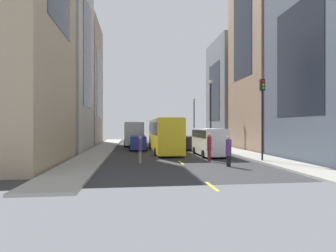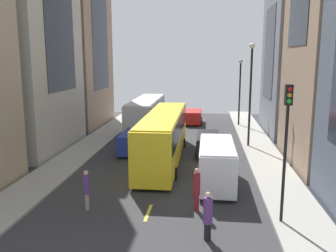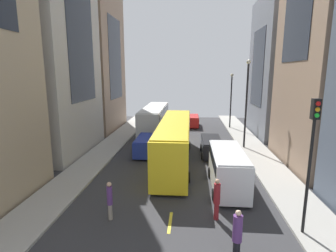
# 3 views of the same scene
# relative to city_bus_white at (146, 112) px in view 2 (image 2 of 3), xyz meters

# --- Properties ---
(ground_plane) EXTENTS (41.43, 41.43, 0.00)m
(ground_plane) POSITION_rel_city_bus_white_xyz_m (3.54, -8.04, -2.01)
(ground_plane) COLOR #333335
(sidewalk_west) EXTENTS (2.78, 44.00, 0.15)m
(sidewalk_west) POSITION_rel_city_bus_white_xyz_m (-3.79, -8.04, -1.93)
(sidewalk_west) COLOR #9E9B93
(sidewalk_west) RESTS_ON ground
(sidewalk_east) EXTENTS (2.78, 44.00, 0.15)m
(sidewalk_east) POSITION_rel_city_bus_white_xyz_m (10.87, -8.04, -1.93)
(sidewalk_east) COLOR #9E9B93
(sidewalk_east) RESTS_ON ground
(lane_stripe_1) EXTENTS (0.16, 2.00, 0.01)m
(lane_stripe_1) POSITION_rel_city_bus_white_xyz_m (3.54, -20.64, -2.00)
(lane_stripe_1) COLOR yellow
(lane_stripe_1) RESTS_ON ground
(lane_stripe_2) EXTENTS (0.16, 2.00, 0.01)m
(lane_stripe_2) POSITION_rel_city_bus_white_xyz_m (3.54, -12.24, -2.00)
(lane_stripe_2) COLOR yellow
(lane_stripe_2) RESTS_ON ground
(lane_stripe_3) EXTENTS (0.16, 2.00, 0.01)m
(lane_stripe_3) POSITION_rel_city_bus_white_xyz_m (3.54, -3.84, -2.00)
(lane_stripe_3) COLOR yellow
(lane_stripe_3) RESTS_ON ground
(lane_stripe_4) EXTENTS (0.16, 2.00, 0.01)m
(lane_stripe_4) POSITION_rel_city_bus_white_xyz_m (3.54, 4.56, -2.00)
(lane_stripe_4) COLOR yellow
(lane_stripe_4) RESTS_ON ground
(lane_stripe_5) EXTENTS (0.16, 2.00, 0.01)m
(lane_stripe_5) POSITION_rel_city_bus_white_xyz_m (3.54, 12.96, -2.00)
(lane_stripe_5) COLOR yellow
(lane_stripe_5) RESTS_ON ground
(building_west_2) EXTENTS (7.23, 10.23, 18.66)m
(building_west_2) POSITION_rel_city_bus_white_xyz_m (-8.95, 2.06, 7.32)
(building_west_2) COLOR #937760
(building_west_2) RESTS_ON ground
(building_east_2) EXTENTS (9.61, 9.83, 16.21)m
(building_east_2) POSITION_rel_city_bus_white_xyz_m (17.21, 0.28, 6.10)
(building_east_2) COLOR slate
(building_east_2) RESTS_ON ground
(city_bus_white) EXTENTS (2.81, 11.59, 3.35)m
(city_bus_white) POSITION_rel_city_bus_white_xyz_m (0.00, 0.00, 0.00)
(city_bus_white) COLOR silver
(city_bus_white) RESTS_ON ground
(streetcar_yellow) EXTENTS (2.70, 13.58, 3.59)m
(streetcar_yellow) POSITION_rel_city_bus_white_xyz_m (3.21, -11.21, 0.12)
(streetcar_yellow) COLOR yellow
(streetcar_yellow) RESTS_ON ground
(delivery_van_white) EXTENTS (2.25, 5.89, 2.58)m
(delivery_van_white) POSITION_rel_city_bus_white_xyz_m (7.01, -16.16, -0.49)
(delivery_van_white) COLOR white
(delivery_van_white) RESTS_ON ground
(car_black_0) EXTENTS (1.93, 4.61, 1.56)m
(car_black_0) POSITION_rel_city_bus_white_xyz_m (6.50, -8.87, -1.09)
(car_black_0) COLOR black
(car_black_0) RESTS_ON ground
(car_red_1) EXTENTS (2.05, 4.20, 1.54)m
(car_red_1) POSITION_rel_city_bus_white_xyz_m (4.77, 4.56, -1.10)
(car_red_1) COLOR red
(car_red_1) RESTS_ON ground
(car_blue_2) EXTENTS (1.96, 4.20, 1.66)m
(car_blue_2) POSITION_rel_city_bus_white_xyz_m (0.44, -9.22, -1.03)
(car_blue_2) COLOR #2338AD
(car_blue_2) RESTS_ON ground
(pedestrian_crossing_near) EXTENTS (0.40, 0.40, 2.15)m
(pedestrian_crossing_near) POSITION_rel_city_bus_white_xyz_m (6.48, -23.07, -0.88)
(pedestrian_crossing_near) COLOR black
(pedestrian_crossing_near) RESTS_ON ground
(pedestrian_waiting_curb) EXTENTS (0.34, 0.34, 2.24)m
(pedestrian_waiting_curb) POSITION_rel_city_bus_white_xyz_m (5.93, -20.13, -0.80)
(pedestrian_waiting_curb) COLOR maroon
(pedestrian_waiting_curb) RESTS_ON ground
(pedestrian_crossing_mid) EXTENTS (0.29, 0.29, 2.09)m
(pedestrian_crossing_mid) POSITION_rel_city_bus_white_xyz_m (0.40, -20.62, -0.86)
(pedestrian_crossing_mid) COLOR gray
(pedestrian_crossing_mid) RESTS_ON ground
(traffic_light_near_corner) EXTENTS (0.32, 0.44, 6.32)m
(traffic_light_near_corner) POSITION_rel_city_bus_white_xyz_m (9.88, -21.20, 2.51)
(traffic_light_near_corner) COLOR black
(traffic_light_near_corner) RESTS_ON ground
(streetlamp_near) EXTENTS (0.44, 0.44, 7.33)m
(streetlamp_near) POSITION_rel_city_bus_white_xyz_m (9.98, 3.63, 2.61)
(streetlamp_near) COLOR black
(streetlamp_near) RESTS_ON ground
(streetlamp_far) EXTENTS (0.44, 0.44, 8.65)m
(streetlamp_far) POSITION_rel_city_bus_white_xyz_m (9.98, -6.39, 3.31)
(streetlamp_far) COLOR black
(streetlamp_far) RESTS_ON ground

